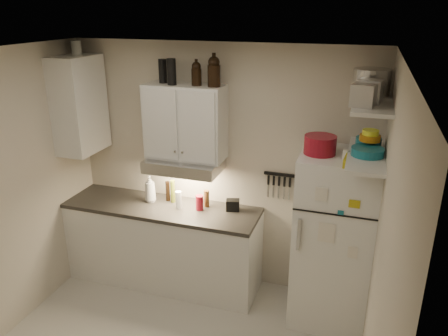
% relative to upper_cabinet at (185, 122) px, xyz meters
% --- Properties ---
extents(ceiling, '(3.20, 3.00, 0.02)m').
position_rel_upper_cabinet_xyz_m(ceiling, '(0.30, -1.33, 0.78)').
color(ceiling, white).
rests_on(ceiling, ground).
extents(back_wall, '(3.20, 0.02, 2.60)m').
position_rel_upper_cabinet_xyz_m(back_wall, '(0.30, 0.18, -0.53)').
color(back_wall, beige).
rests_on(back_wall, ground).
extents(right_wall, '(0.02, 3.00, 2.60)m').
position_rel_upper_cabinet_xyz_m(right_wall, '(1.91, -1.33, -0.53)').
color(right_wall, beige).
rests_on(right_wall, ground).
extents(base_cabinet, '(2.10, 0.60, 0.88)m').
position_rel_upper_cabinet_xyz_m(base_cabinet, '(-0.25, -0.14, -1.39)').
color(base_cabinet, white).
rests_on(base_cabinet, floor).
extents(countertop, '(2.10, 0.62, 0.04)m').
position_rel_upper_cabinet_xyz_m(countertop, '(-0.25, -0.14, -0.93)').
color(countertop, '#2E2B27').
rests_on(countertop, base_cabinet).
extents(upper_cabinet, '(0.80, 0.33, 0.75)m').
position_rel_upper_cabinet_xyz_m(upper_cabinet, '(0.00, 0.00, 0.00)').
color(upper_cabinet, white).
rests_on(upper_cabinet, back_wall).
extents(side_cabinet, '(0.33, 0.55, 1.00)m').
position_rel_upper_cabinet_xyz_m(side_cabinet, '(-1.14, -0.14, 0.12)').
color(side_cabinet, white).
rests_on(side_cabinet, left_wall).
extents(range_hood, '(0.76, 0.46, 0.12)m').
position_rel_upper_cabinet_xyz_m(range_hood, '(0.00, -0.06, -0.44)').
color(range_hood, silver).
rests_on(range_hood, back_wall).
extents(fridge, '(0.70, 0.68, 1.70)m').
position_rel_upper_cabinet_xyz_m(fridge, '(1.55, -0.18, -0.98)').
color(fridge, white).
rests_on(fridge, floor).
extents(shelf_hi, '(0.30, 0.95, 0.03)m').
position_rel_upper_cabinet_xyz_m(shelf_hi, '(1.75, -0.31, 0.38)').
color(shelf_hi, white).
rests_on(shelf_hi, right_wall).
extents(shelf_lo, '(0.30, 0.95, 0.03)m').
position_rel_upper_cabinet_xyz_m(shelf_lo, '(1.75, -0.31, -0.07)').
color(shelf_lo, white).
rests_on(shelf_lo, right_wall).
extents(knife_strip, '(0.42, 0.02, 0.03)m').
position_rel_upper_cabinet_xyz_m(knife_strip, '(1.00, 0.15, -0.51)').
color(knife_strip, black).
rests_on(knife_strip, back_wall).
extents(dutch_oven, '(0.29, 0.29, 0.16)m').
position_rel_upper_cabinet_xyz_m(dutch_oven, '(1.36, -0.21, -0.04)').
color(dutch_oven, maroon).
rests_on(dutch_oven, fridge).
extents(book_stack, '(0.19, 0.23, 0.07)m').
position_rel_upper_cabinet_xyz_m(book_stack, '(1.67, -0.43, -0.09)').
color(book_stack, '#B3A516').
rests_on(book_stack, fridge).
extents(spice_jar, '(0.06, 0.06, 0.09)m').
position_rel_upper_cabinet_xyz_m(spice_jar, '(1.59, -0.31, -0.08)').
color(spice_jar, silver).
rests_on(spice_jar, fridge).
extents(stock_pot, '(0.35, 0.35, 0.22)m').
position_rel_upper_cabinet_xyz_m(stock_pot, '(1.72, -0.08, 0.50)').
color(stock_pot, silver).
rests_on(stock_pot, shelf_hi).
extents(tin_a, '(0.21, 0.19, 0.18)m').
position_rel_upper_cabinet_xyz_m(tin_a, '(1.72, -0.40, 0.48)').
color(tin_a, '#AAAAAD').
rests_on(tin_a, shelf_hi).
extents(tin_b, '(0.20, 0.20, 0.17)m').
position_rel_upper_cabinet_xyz_m(tin_b, '(1.68, -0.56, 0.47)').
color(tin_b, '#AAAAAD').
rests_on(tin_b, shelf_hi).
extents(bowl_teal, '(0.21, 0.21, 0.09)m').
position_rel_upper_cabinet_xyz_m(bowl_teal, '(1.76, -0.13, -0.01)').
color(bowl_teal, '#166A7C').
rests_on(bowl_teal, shelf_lo).
extents(bowl_orange, '(0.17, 0.17, 0.05)m').
position_rel_upper_cabinet_xyz_m(bowl_orange, '(1.76, -0.23, 0.06)').
color(bowl_orange, '#B97111').
rests_on(bowl_orange, bowl_teal).
extents(bowl_yellow, '(0.13, 0.13, 0.04)m').
position_rel_upper_cabinet_xyz_m(bowl_yellow, '(1.76, -0.23, 0.11)').
color(bowl_yellow, yellow).
rests_on(bowl_yellow, bowl_orange).
extents(plates, '(0.35, 0.35, 0.07)m').
position_rel_upper_cabinet_xyz_m(plates, '(1.76, -0.37, -0.02)').
color(plates, '#166A7C').
rests_on(plates, shelf_lo).
extents(growler_a, '(0.13, 0.13, 0.23)m').
position_rel_upper_cabinet_xyz_m(growler_a, '(0.14, -0.02, 0.49)').
color(growler_a, black).
rests_on(growler_a, upper_cabinet).
extents(growler_b, '(0.16, 0.16, 0.29)m').
position_rel_upper_cabinet_xyz_m(growler_b, '(0.32, -0.03, 0.52)').
color(growler_b, black).
rests_on(growler_b, upper_cabinet).
extents(thermos_a, '(0.10, 0.10, 0.25)m').
position_rel_upper_cabinet_xyz_m(thermos_a, '(-0.10, -0.06, 0.50)').
color(thermos_a, black).
rests_on(thermos_a, upper_cabinet).
extents(thermos_b, '(0.09, 0.09, 0.23)m').
position_rel_upper_cabinet_xyz_m(thermos_b, '(-0.23, 0.02, 0.49)').
color(thermos_b, black).
rests_on(thermos_b, upper_cabinet).
extents(side_jar, '(0.12, 0.12, 0.14)m').
position_rel_upper_cabinet_xyz_m(side_jar, '(-1.18, -0.02, 0.69)').
color(side_jar, silver).
rests_on(side_jar, side_cabinet).
extents(soap_bottle, '(0.16, 0.16, 0.34)m').
position_rel_upper_cabinet_xyz_m(soap_bottle, '(-0.41, -0.07, -0.73)').
color(soap_bottle, white).
rests_on(soap_bottle, countertop).
extents(pepper_mill, '(0.07, 0.07, 0.18)m').
position_rel_upper_cabinet_xyz_m(pepper_mill, '(0.21, 0.00, -0.81)').
color(pepper_mill, brown).
rests_on(pepper_mill, countertop).
extents(oil_bottle, '(0.05, 0.05, 0.25)m').
position_rel_upper_cabinet_xyz_m(oil_bottle, '(-0.17, -0.01, -0.78)').
color(oil_bottle, '#5A6419').
rests_on(oil_bottle, countertop).
extents(vinegar_bottle, '(0.06, 0.06, 0.22)m').
position_rel_upper_cabinet_xyz_m(vinegar_bottle, '(-0.24, 0.01, -0.79)').
color(vinegar_bottle, black).
rests_on(vinegar_bottle, countertop).
extents(clear_bottle, '(0.07, 0.07, 0.19)m').
position_rel_upper_cabinet_xyz_m(clear_bottle, '(-0.05, -0.13, -0.81)').
color(clear_bottle, silver).
rests_on(clear_bottle, countertop).
extents(red_jar, '(0.08, 0.08, 0.16)m').
position_rel_upper_cabinet_xyz_m(red_jar, '(0.17, -0.09, -0.82)').
color(red_jar, maroon).
rests_on(red_jar, countertop).
extents(caddy, '(0.16, 0.13, 0.12)m').
position_rel_upper_cabinet_xyz_m(caddy, '(0.50, 0.00, -0.85)').
color(caddy, black).
rests_on(caddy, countertop).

